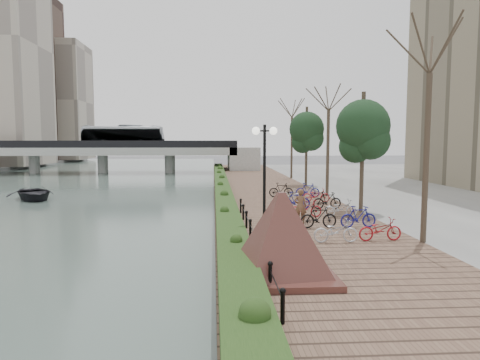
{
  "coord_description": "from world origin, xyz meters",
  "views": [
    {
      "loc": [
        -0.05,
        -13.72,
        4.39
      ],
      "look_at": [
        1.55,
        12.13,
        2.0
      ],
      "focal_mm": 32.0,
      "sensor_mm": 36.0,
      "label": 1
    }
  ],
  "objects": [
    {
      "name": "lamppost",
      "position": [
        1.99,
        3.32,
        3.79
      ],
      "size": [
        1.02,
        0.32,
        4.53
      ],
      "color": "black",
      "rests_on": "promenade"
    },
    {
      "name": "river_water",
      "position": [
        -15.0,
        25.0,
        0.01
      ],
      "size": [
        30.0,
        130.0,
        0.02
      ],
      "primitive_type": "cube",
      "color": "#4F635B",
      "rests_on": "ground"
    },
    {
      "name": "inland_pavement",
      "position": [
        20.0,
        17.5,
        0.25
      ],
      "size": [
        24.0,
        75.0,
        0.5
      ],
      "primitive_type": "cube",
      "color": "slate",
      "rests_on": "ground"
    },
    {
      "name": "promenade",
      "position": [
        4.0,
        17.5,
        0.25
      ],
      "size": [
        8.0,
        75.0,
        0.5
      ],
      "primitive_type": "cube",
      "color": "brown",
      "rests_on": "ground"
    },
    {
      "name": "hedge",
      "position": [
        0.6,
        20.0,
        0.8
      ],
      "size": [
        1.1,
        56.0,
        0.6
      ],
      "primitive_type": "cube",
      "color": "#1E3A15",
      "rests_on": "promenade"
    },
    {
      "name": "chain_fence",
      "position": [
        1.4,
        2.0,
        0.85
      ],
      "size": [
        0.1,
        14.1,
        0.7
      ],
      "color": "black",
      "rests_on": "promenade"
    },
    {
      "name": "boat",
      "position": [
        -13.41,
        18.68,
        0.51
      ],
      "size": [
        5.29,
        5.75,
        0.97
      ],
      "primitive_type": "imported",
      "rotation": [
        0.0,
        0.0,
        0.54
      ],
      "color": "black",
      "rests_on": "river_water"
    },
    {
      "name": "street_trees",
      "position": [
        8.0,
        12.68,
        3.69
      ],
      "size": [
        3.2,
        37.12,
        6.8
      ],
      "color": "#33291E",
      "rests_on": "promenade"
    },
    {
      "name": "pedestrian",
      "position": [
        4.0,
        5.88,
        1.33
      ],
      "size": [
        0.67,
        0.5,
        1.65
      ],
      "primitive_type": "imported",
      "rotation": [
        0.0,
        0.0,
        2.95
      ],
      "color": "brown",
      "rests_on": "promenade"
    },
    {
      "name": "granite_monument",
      "position": [
        1.86,
        -1.82,
        1.74
      ],
      "size": [
        4.63,
        4.63,
        2.44
      ],
      "color": "#48211E",
      "rests_on": "promenade"
    },
    {
      "name": "motorcycle",
      "position": [
        2.56,
        1.64,
        0.96
      ],
      "size": [
        0.65,
        1.52,
        0.92
      ],
      "primitive_type": null,
      "rotation": [
        0.0,
        0.0,
        -0.13
      ],
      "color": "black",
      "rests_on": "promenade"
    },
    {
      "name": "ground",
      "position": [
        0.0,
        0.0,
        0.0
      ],
      "size": [
        220.0,
        220.0,
        0.0
      ],
      "primitive_type": "plane",
      "color": "#59595B",
      "rests_on": "ground"
    },
    {
      "name": "bicycle_parking",
      "position": [
        5.5,
        8.59,
        0.97
      ],
      "size": [
        2.4,
        14.69,
        1.0
      ],
      "color": "silver",
      "rests_on": "promenade"
    },
    {
      "name": "bridge",
      "position": [
        -14.41,
        45.0,
        3.37
      ],
      "size": [
        36.0,
        10.77,
        6.5
      ],
      "color": "gray",
      "rests_on": "ground"
    }
  ]
}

